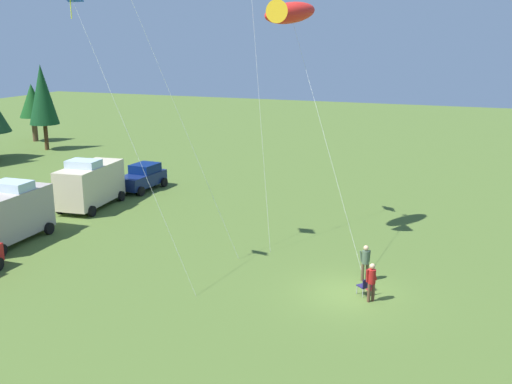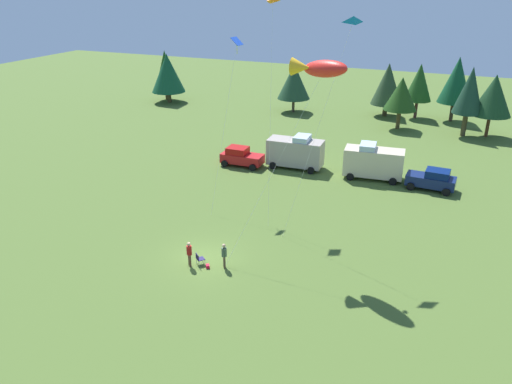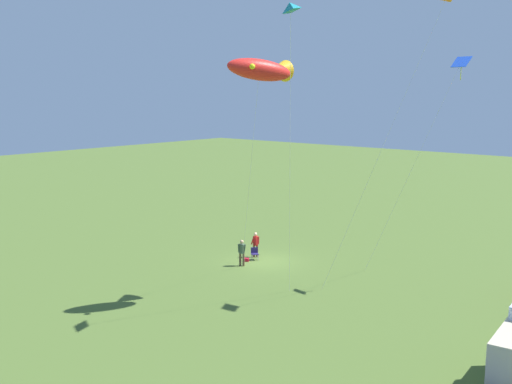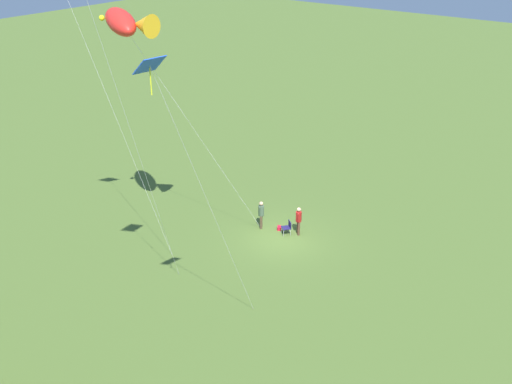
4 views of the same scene
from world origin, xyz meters
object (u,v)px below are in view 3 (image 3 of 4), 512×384
Objects in this scene: backpack_on_grass at (247,260)px; kite_diamond_blue at (457,71)px; kite_delta_teal at (289,8)px; folding_chair at (255,253)px; person_kite_flyer at (242,251)px; person_spectator at (256,243)px; kite_large_fish at (264,70)px.

kite_diamond_blue reaches higher than backpack_on_grass.
folding_chair is at bearing -131.31° from kite_delta_teal.
kite_delta_teal is (5.58, 7.92, 13.94)m from person_kite_flyer.
person_spectator is at bearing 166.97° from person_kite_flyer.
kite_large_fish reaches higher than backpack_on_grass.
kite_large_fish is at bearing 21.03° from person_kite_flyer.
person_spectator reaches higher than backpack_on_grass.
folding_chair is 0.82m from person_spectator.
kite_large_fish is 3.96m from kite_delta_teal.
kite_diamond_blue is at bearing 142.88° from kite_large_fish.
kite_diamond_blue is at bearing 158.35° from kite_delta_teal.
person_kite_flyer reaches higher than folding_chair.
person_kite_flyer is at bearing -125.16° from kite_delta_teal.
person_kite_flyer is 0.13× the size of kite_large_fish.
kite_diamond_blue is at bearing 52.95° from folding_chair.
kite_diamond_blue reaches higher than person_spectator.
backpack_on_grass is at bearing 174.52° from person_kite_flyer.
person_kite_flyer is 16.97m from kite_delta_teal.
kite_large_fish is (5.23, 5.79, 12.18)m from backpack_on_grass.
person_spectator is 17.06m from kite_diamond_blue.
person_spectator is 0.11× the size of kite_delta_teal.
kite_large_fish reaches higher than person_kite_flyer.
person_spectator is 14.29m from kite_large_fish.
kite_diamond_blue is (-3.45, 12.37, 12.20)m from backpack_on_grass.
backpack_on_grass is at bearing -35.93° from person_spectator.
kite_delta_teal is 1.17× the size of kite_diamond_blue.
kite_diamond_blue is (-4.45, 11.90, 11.29)m from person_kite_flyer.
backpack_on_grass is at bearing -74.40° from kite_diamond_blue.
folding_chair is 2.56× the size of backpack_on_grass.
kite_delta_teal is (6.58, 8.39, 14.85)m from backpack_on_grass.
kite_delta_teal is at bearing 62.57° from kite_large_fish.
person_kite_flyer and person_spectator have the same top height.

